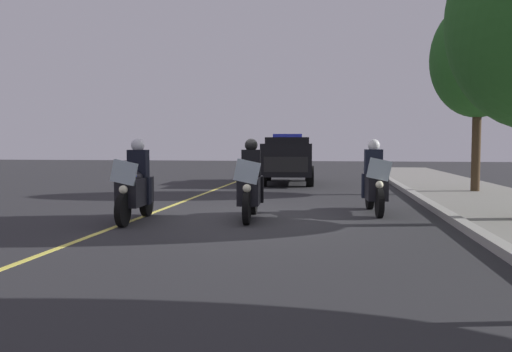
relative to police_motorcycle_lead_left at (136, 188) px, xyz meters
The scene contains 8 objects.
ground_plane 2.59m from the police_motorcycle_lead_left, 108.19° to the left, with size 80.00×80.00×0.00m, color #28282B.
curb_strip 6.57m from the police_motorcycle_lead_left, 96.85° to the left, with size 48.00×0.24×0.15m, color #9E9B93.
lane_stripe_center 1.05m from the police_motorcycle_lead_left, behind, with size 48.00×0.12×0.01m, color #E0D14C.
police_motorcycle_lead_left is the anchor object (origin of this frame).
police_motorcycle_lead_right 2.40m from the police_motorcycle_lead_left, 105.96° to the left, with size 2.14×0.61×1.72m.
police_motorcycle_trailing 5.39m from the police_motorcycle_lead_left, 111.81° to the left, with size 2.14×0.61×1.72m.
police_suv 10.99m from the police_motorcycle_lead_left, 168.56° to the left, with size 5.02×2.34×2.05m.
tree_far_back 11.80m from the police_motorcycle_lead_left, 129.86° to the left, with size 3.00×3.00×6.14m.
Camera 1 is at (10.54, 1.67, 1.57)m, focal length 34.88 mm.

